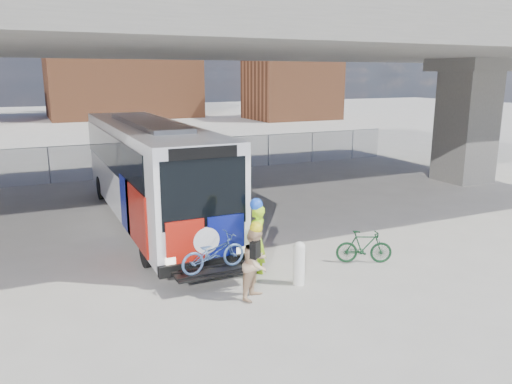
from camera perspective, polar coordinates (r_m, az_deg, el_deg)
ground at (r=16.17m, az=-1.93°, el=-5.64°), size 160.00×160.00×0.00m
bus at (r=18.30m, az=-12.12°, el=3.12°), size 2.67×12.99×3.69m
overpass at (r=19.09m, az=-7.03°, el=17.09°), size 40.00×16.00×7.95m
chainlink_fence at (r=27.03m, az=-12.03°, el=4.84°), size 30.00×0.06×30.00m
brick_buildings at (r=62.73m, az=-18.89°, el=12.71°), size 54.00×22.00×12.00m
smokestack at (r=72.28m, az=-9.34°, el=18.83°), size 2.20×2.20×25.00m
bollard at (r=12.82m, az=4.95°, el=-7.92°), size 0.30×0.30×1.15m
cyclist_hivis at (r=13.12m, az=0.02°, el=-5.41°), size 0.85×0.79×2.14m
cyclist_tan at (r=11.93m, az=0.00°, el=-8.05°), size 1.07×1.04×1.90m
bike_parked at (r=14.55m, az=12.24°, el=-6.14°), size 1.62×1.10×0.95m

